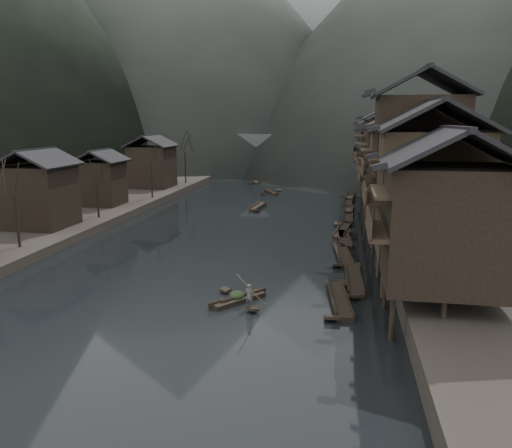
# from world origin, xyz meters

# --- Properties ---
(water) EXTENTS (300.00, 300.00, 0.00)m
(water) POSITION_xyz_m (0.00, 0.00, 0.00)
(water) COLOR black
(water) RESTS_ON ground
(right_bank) EXTENTS (40.00, 200.00, 1.80)m
(right_bank) POSITION_xyz_m (35.00, 40.00, 0.90)
(right_bank) COLOR #2D2823
(right_bank) RESTS_ON ground
(left_bank) EXTENTS (40.00, 200.00, 1.20)m
(left_bank) POSITION_xyz_m (-35.00, 40.00, 0.60)
(left_bank) COLOR #2D2823
(left_bank) RESTS_ON ground
(stilt_houses) EXTENTS (9.00, 67.60, 16.53)m
(stilt_houses) POSITION_xyz_m (17.28, 19.05, 8.74)
(stilt_houses) COLOR black
(stilt_houses) RESTS_ON ground
(left_houses) EXTENTS (8.10, 53.20, 8.73)m
(left_houses) POSITION_xyz_m (-20.50, 20.12, 5.66)
(left_houses) COLOR black
(left_houses) RESTS_ON left_bank
(bare_trees) EXTENTS (3.98, 63.51, 7.96)m
(bare_trees) POSITION_xyz_m (-17.00, 18.53, 6.73)
(bare_trees) COLOR black
(bare_trees) RESTS_ON left_bank
(moored_sampans) EXTENTS (2.98, 53.81, 0.47)m
(moored_sampans) POSITION_xyz_m (11.83, 17.41, 0.20)
(moored_sampans) COLOR black
(moored_sampans) RESTS_ON water
(midriver_boats) EXTENTS (13.06, 46.77, 0.45)m
(midriver_boats) POSITION_xyz_m (-0.60, 49.77, 0.20)
(midriver_boats) COLOR black
(midriver_boats) RESTS_ON water
(stone_bridge) EXTENTS (40.00, 6.00, 9.00)m
(stone_bridge) POSITION_xyz_m (-0.00, 72.00, 5.11)
(stone_bridge) COLOR #4C4C4F
(stone_bridge) RESTS_ON ground
(hills) EXTENTS (320.00, 380.00, 112.85)m
(hills) POSITION_xyz_m (4.92, 166.79, 51.76)
(hills) COLOR black
(hills) RESTS_ON ground
(hero_sampan) EXTENTS (3.55, 4.18, 0.43)m
(hero_sampan) POSITION_xyz_m (4.39, -6.02, 0.20)
(hero_sampan) COLOR black
(hero_sampan) RESTS_ON water
(cargo_heap) EXTENTS (1.03, 1.35, 0.62)m
(cargo_heap) POSITION_xyz_m (4.26, -5.85, 0.74)
(cargo_heap) COLOR black
(cargo_heap) RESTS_ON hero_sampan
(boatman) EXTENTS (0.67, 0.55, 1.59)m
(boatman) POSITION_xyz_m (5.41, -7.31, 1.23)
(boatman) COLOR #565659
(boatman) RESTS_ON hero_sampan
(bamboo_pole) EXTENTS (1.66, 2.28, 2.98)m
(bamboo_pole) POSITION_xyz_m (5.61, -7.31, 3.52)
(bamboo_pole) COLOR #8C7A51
(bamboo_pole) RESTS_ON boatman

